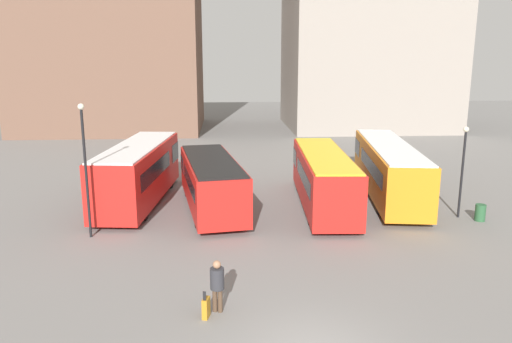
{
  "coord_description": "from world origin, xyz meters",
  "views": [
    {
      "loc": [
        -2.4,
        -12.3,
        8.11
      ],
      "look_at": [
        -0.82,
        12.58,
        2.38
      ],
      "focal_mm": 35.0,
      "sensor_mm": 36.0,
      "label": 1
    }
  ],
  "objects": [
    {
      "name": "bus_0",
      "position": [
        -7.29,
        15.63,
        1.8
      ],
      "size": [
        3.6,
        10.53,
        3.32
      ],
      "rotation": [
        0.0,
        0.0,
        1.47
      ],
      "color": "red",
      "rests_on": "ground_plane"
    },
    {
      "name": "lamp_post_0",
      "position": [
        9.65,
        11.69,
        2.85
      ],
      "size": [
        0.28,
        0.28,
        4.73
      ],
      "color": "black",
      "rests_on": "ground_plane"
    },
    {
      "name": "suitcase",
      "position": [
        -3.07,
        2.23,
        0.34
      ],
      "size": [
        0.27,
        0.42,
        0.97
      ],
      "rotation": [
        0.0,
        0.0,
        1.3
      ],
      "color": "#B27A1E",
      "rests_on": "ground_plane"
    },
    {
      "name": "trash_bin",
      "position": [
        10.47,
        11.05,
        0.42
      ],
      "size": [
        0.52,
        0.52,
        0.85
      ],
      "color": "#285633",
      "rests_on": "ground_plane"
    },
    {
      "name": "bus_1",
      "position": [
        -3.15,
        14.0,
        1.52
      ],
      "size": [
        3.99,
        9.52,
        2.79
      ],
      "rotation": [
        0.0,
        0.0,
        1.73
      ],
      "color": "red",
      "rests_on": "ground_plane"
    },
    {
      "name": "traveler",
      "position": [
        -2.71,
        2.6,
        1.06
      ],
      "size": [
        0.56,
        0.56,
        1.78
      ],
      "rotation": [
        0.0,
        0.0,
        1.3
      ],
      "color": "#4C3828",
      "rests_on": "ground_plane"
    },
    {
      "name": "lamp_post_1",
      "position": [
        -8.64,
        9.92,
        3.58
      ],
      "size": [
        0.28,
        0.28,
        6.15
      ],
      "color": "black",
      "rests_on": "ground_plane"
    },
    {
      "name": "bus_3",
      "position": [
        7.31,
        16.15,
        1.71
      ],
      "size": [
        4.16,
        12.65,
        3.12
      ],
      "rotation": [
        0.0,
        0.0,
        1.43
      ],
      "color": "orange",
      "rests_on": "ground_plane"
    },
    {
      "name": "bus_2",
      "position": [
        3.03,
        14.25,
        1.63
      ],
      "size": [
        3.03,
        10.66,
        3.0
      ],
      "rotation": [
        0.0,
        0.0,
        1.52
      ],
      "color": "red",
      "rests_on": "ground_plane"
    }
  ]
}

